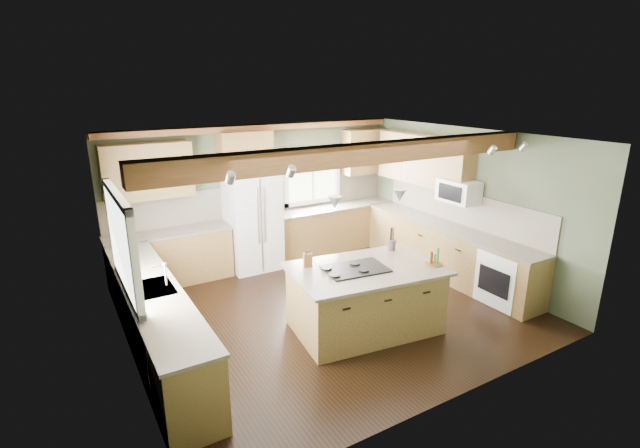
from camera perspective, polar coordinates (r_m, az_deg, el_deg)
floor at (r=7.22m, az=0.92°, el=-10.36°), size 5.60×5.60×0.00m
ceiling at (r=6.45m, az=1.03°, el=10.61°), size 5.60×5.60×0.00m
wall_back at (r=8.87m, az=-7.54°, el=3.72°), size 5.60×0.00×5.60m
wall_left at (r=5.84m, az=-23.19°, el=-4.66°), size 0.00×5.00×5.00m
wall_right at (r=8.48m, az=17.32°, el=2.46°), size 0.00×5.00×5.00m
ceiling_beam at (r=5.84m, az=5.02°, el=8.57°), size 5.55×0.26×0.26m
soffit_trim at (r=8.58m, az=-7.60°, el=11.67°), size 5.55×0.20×0.10m
backsplash_back at (r=8.88m, az=-7.48°, el=3.14°), size 5.58×0.03×0.58m
backsplash_right at (r=8.52m, az=16.95°, el=1.94°), size 0.03×3.70×0.58m
base_cab_back_left at (r=8.33m, az=-17.86°, el=-4.07°), size 2.02×0.60×0.88m
counter_back_left at (r=8.18m, az=-18.15°, el=-1.06°), size 2.06×0.64×0.04m
base_cab_back_right at (r=9.51m, az=1.64°, el=-0.60°), size 2.62×0.60×0.88m
counter_back_right at (r=9.38m, az=1.66°, el=2.08°), size 2.66×0.64×0.04m
base_cab_left at (r=6.27m, az=-19.58°, el=-11.40°), size 0.60×3.70×0.88m
counter_left at (r=6.07m, az=-20.01°, el=-7.57°), size 0.64×3.74×0.04m
base_cab_right at (r=8.55m, az=15.21°, el=-3.29°), size 0.60×3.70×0.88m
counter_right at (r=8.40m, az=15.45°, el=-0.34°), size 0.64×3.74×0.04m
upper_cab_back_left at (r=8.02m, az=-20.44°, el=6.12°), size 1.40×0.35×0.90m
upper_cab_over_fridge at (r=8.44m, az=-9.18°, el=8.85°), size 0.96×0.35×0.70m
upper_cab_right at (r=8.84m, az=12.60°, el=7.71°), size 0.35×2.20×0.90m
upper_cab_back_corner at (r=9.72m, az=5.41°, el=8.86°), size 0.90×0.35×0.90m
window_left at (r=5.81m, az=-23.35°, el=-2.18°), size 0.04×1.60×1.05m
window_back at (r=9.30m, az=-1.01°, el=6.06°), size 1.10×0.04×1.00m
sink at (r=6.07m, az=-20.02°, el=-7.52°), size 0.50×0.65×0.03m
faucet at (r=6.05m, az=-18.48°, el=-5.98°), size 0.02×0.02×0.28m
dishwasher at (r=5.18m, az=-16.35°, el=-17.72°), size 0.60×0.60×0.84m
oven at (r=7.77m, az=22.00°, el=-6.13°), size 0.60×0.72×0.84m
microwave at (r=8.23m, az=16.69°, el=3.89°), size 0.40×0.70×0.38m
pendant_left at (r=5.82m, az=1.83°, el=2.67°), size 0.18×0.18×0.16m
pendant_right at (r=6.27m, az=9.78°, el=3.49°), size 0.18×0.18×0.16m
refrigerator at (r=8.52m, az=-8.27°, el=0.35°), size 0.90×0.74×1.80m
island at (r=6.53m, az=5.56°, el=-9.26°), size 2.05×1.41×0.88m
island_top at (r=6.34m, az=5.68°, el=-5.53°), size 2.19×1.55×0.04m
cooktop at (r=6.25m, az=4.40°, el=-5.50°), size 0.89×0.65×0.02m
knife_block at (r=6.30m, az=-1.52°, el=-4.45°), size 0.14×0.12×0.19m
utensil_crock at (r=7.00m, az=8.80°, el=-2.56°), size 0.14×0.14×0.16m
bottle_tray at (r=6.56m, az=13.89°, el=-3.95°), size 0.27×0.27×0.22m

